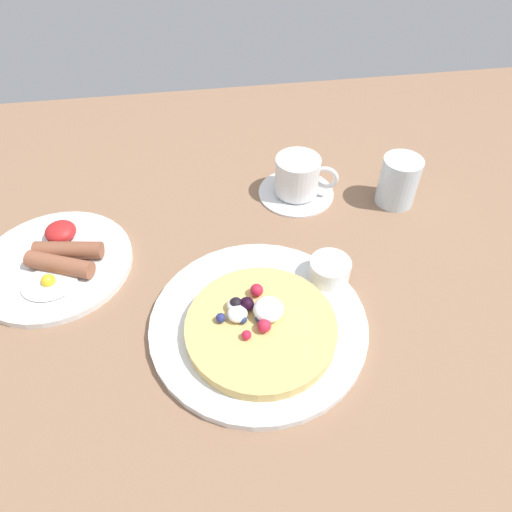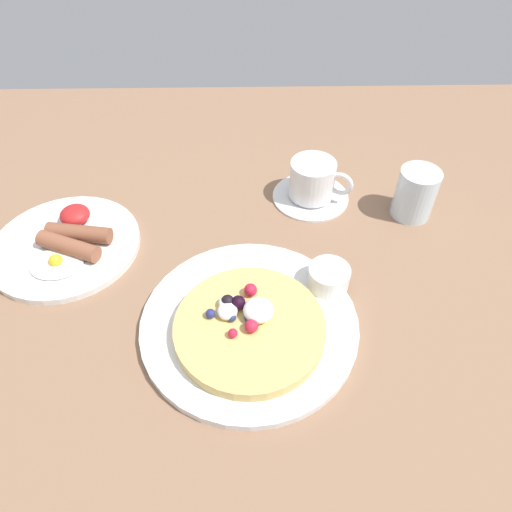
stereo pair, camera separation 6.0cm
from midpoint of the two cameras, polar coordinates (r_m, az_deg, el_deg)
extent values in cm
cube|color=#88654B|center=(66.76, -5.26, -6.66)|extent=(169.29, 127.21, 3.00)
cylinder|color=white|center=(62.50, -2.48, -8.40)|extent=(28.85, 28.85, 1.23)
cylinder|color=#D8B465|center=(60.26, -2.28, -8.96)|extent=(19.49, 19.49, 1.74)
sphere|color=red|center=(58.33, -1.98, -8.69)|extent=(1.74, 1.74, 1.74)
sphere|color=black|center=(60.54, -5.32, -6.01)|extent=(1.79, 1.79, 1.79)
sphere|color=navy|center=(59.41, -4.57, -7.89)|extent=(1.14, 1.14, 1.14)
sphere|color=red|center=(57.99, -4.17, -9.78)|extent=(1.20, 1.20, 1.20)
sphere|color=black|center=(60.35, -4.00, -6.03)|extent=(1.90, 1.90, 1.90)
sphere|color=navy|center=(59.75, -7.25, -7.68)|extent=(1.26, 1.26, 1.26)
sphere|color=red|center=(61.81, -2.71, -4.34)|extent=(1.76, 1.76, 1.76)
sphere|color=navy|center=(59.31, -2.41, -7.70)|extent=(1.35, 1.35, 1.35)
ellipsoid|color=white|center=(59.42, -1.37, -6.69)|extent=(3.93, 3.93, 2.36)
ellipsoid|color=white|center=(60.64, -5.35, -6.16)|extent=(2.42, 2.42, 1.45)
ellipsoid|color=white|center=(59.72, -4.86, -7.16)|extent=(2.61, 2.61, 1.57)
cylinder|color=white|center=(65.99, 6.46, -1.80)|extent=(5.81, 5.81, 3.08)
cylinder|color=brown|center=(65.54, 6.50, -1.44)|extent=(4.76, 4.76, 0.37)
cylinder|color=white|center=(76.79, -25.46, -1.01)|extent=(22.73, 22.73, 1.07)
cylinder|color=brown|center=(75.39, -24.12, 0.57)|extent=(10.22, 4.10, 2.57)
cylinder|color=brown|center=(73.75, -25.08, -1.06)|extent=(10.17, 6.18, 2.57)
ellipsoid|color=white|center=(73.22, -26.14, -3.14)|extent=(7.86, 6.68, 0.60)
sphere|color=yellow|center=(72.87, -26.27, -2.88)|extent=(2.00, 2.00, 2.00)
ellipsoid|color=red|center=(78.92, -24.85, 2.62)|extent=(4.69, 4.69, 2.58)
cylinder|color=white|center=(82.29, 2.82, 7.75)|extent=(13.13, 13.13, 0.77)
cylinder|color=white|center=(80.11, 2.91, 9.76)|extent=(7.61, 7.61, 6.40)
torus|color=white|center=(79.35, 6.36, 9.39)|extent=(4.35, 2.44, 4.38)
cylinder|color=#8A6A49|center=(78.91, 2.97, 10.95)|extent=(6.47, 6.47, 0.51)
cylinder|color=silver|center=(81.00, 15.00, 8.75)|extent=(6.48, 6.48, 8.40)
camera|label=1|loc=(0.03, -92.62, -2.74)|focal=32.70mm
camera|label=2|loc=(0.03, 87.38, 2.74)|focal=32.70mm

